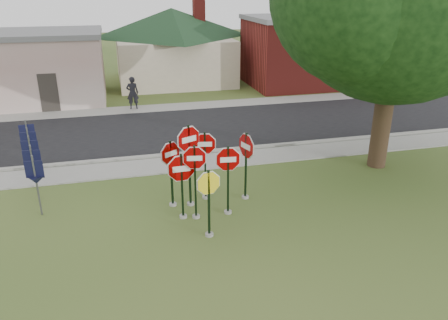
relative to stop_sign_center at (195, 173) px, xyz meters
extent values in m
plane|color=#3A531F|center=(0.31, -1.11, -1.52)|extent=(120.00, 120.00, 0.00)
cube|color=gray|center=(0.31, 4.39, -1.49)|extent=(60.00, 1.60, 0.06)
cube|color=black|center=(0.31, 8.89, -1.50)|extent=(60.00, 7.00, 0.04)
cube|color=gray|center=(0.31, 13.19, -1.49)|extent=(60.00, 1.60, 0.06)
cube|color=gray|center=(0.31, 5.39, -1.45)|extent=(60.00, 0.20, 0.14)
cylinder|color=gray|center=(0.00, 0.00, -1.48)|extent=(0.24, 0.24, 0.08)
cube|color=black|center=(0.00, 0.00, -0.32)|extent=(0.07, 0.06, 2.40)
cylinder|color=white|center=(0.00, 0.00, 0.48)|extent=(0.97, 0.18, 0.98)
cylinder|color=#880202|center=(0.00, 0.00, 0.48)|extent=(0.90, 0.18, 0.91)
cube|color=white|center=(0.00, 0.00, 0.48)|extent=(0.45, 0.09, 0.16)
cylinder|color=gray|center=(0.17, -1.14, -1.48)|extent=(0.24, 0.24, 0.08)
cube|color=black|center=(0.17, -1.14, -0.49)|extent=(0.07, 0.06, 2.07)
cylinder|color=white|center=(0.17, -1.14, 0.16)|extent=(0.95, 0.18, 0.97)
cylinder|color=yellow|center=(0.17, -1.14, 0.16)|extent=(0.88, 0.18, 0.89)
cylinder|color=gray|center=(-0.39, 0.11, -1.48)|extent=(0.24, 0.24, 0.08)
cube|color=black|center=(-0.39, 0.11, -0.46)|extent=(0.06, 0.05, 2.12)
cylinder|color=white|center=(-0.39, 0.11, 0.14)|extent=(1.17, 0.09, 1.17)
cylinder|color=#880202|center=(-0.39, 0.11, 0.14)|extent=(1.08, 0.09, 1.08)
cube|color=white|center=(-0.39, 0.11, 0.14)|extent=(0.54, 0.04, 0.19)
cylinder|color=gray|center=(1.03, 0.04, -1.48)|extent=(0.24, 0.24, 0.08)
cube|color=black|center=(1.03, 0.04, -0.39)|extent=(0.07, 0.06, 2.27)
cylinder|color=white|center=(1.03, 0.04, 0.32)|extent=(1.05, 0.14, 1.05)
cylinder|color=#880202|center=(1.03, 0.04, 0.32)|extent=(0.97, 0.13, 0.98)
cube|color=white|center=(1.03, 0.04, 0.32)|extent=(0.48, 0.07, 0.17)
cylinder|color=gray|center=(0.57, 1.23, -1.48)|extent=(0.24, 0.24, 0.08)
cube|color=black|center=(0.57, 1.23, -0.34)|extent=(0.07, 0.06, 2.37)
cylinder|color=white|center=(0.57, 1.23, 0.44)|extent=(0.99, 0.21, 1.01)
cylinder|color=#880202|center=(0.57, 1.23, 0.44)|extent=(0.92, 0.20, 0.93)
cube|color=white|center=(0.57, 1.23, 0.44)|extent=(0.46, 0.10, 0.16)
cylinder|color=gray|center=(-0.01, 0.88, -1.48)|extent=(0.24, 0.24, 0.08)
cube|color=black|center=(-0.01, 0.88, -0.15)|extent=(0.08, 0.07, 2.75)
cylinder|color=white|center=(-0.01, 0.88, 0.77)|extent=(1.04, 0.50, 1.14)
cylinder|color=#880202|center=(-0.01, 0.88, 0.77)|extent=(0.97, 0.47, 1.06)
cube|color=white|center=(-0.01, 0.88, 0.77)|extent=(0.48, 0.23, 0.18)
cylinder|color=gray|center=(1.87, 0.91, -1.48)|extent=(0.24, 0.24, 0.08)
cube|color=black|center=(1.87, 0.91, -0.35)|extent=(0.07, 0.07, 2.34)
cylinder|color=white|center=(1.87, 0.91, 0.36)|extent=(0.34, 1.10, 1.14)
cylinder|color=#880202|center=(1.87, 0.91, 0.36)|extent=(0.32, 1.02, 1.06)
cube|color=white|center=(1.87, 0.91, 0.36)|extent=(0.16, 0.51, 0.18)
cylinder|color=gray|center=(-0.59, 0.98, -1.48)|extent=(0.24, 0.24, 0.08)
cube|color=black|center=(-0.59, 0.98, -0.39)|extent=(0.08, 0.07, 2.25)
cylinder|color=white|center=(-0.59, 0.98, 0.31)|extent=(0.88, 0.58, 1.04)
cylinder|color=#880202|center=(-0.59, 0.98, 0.31)|extent=(0.82, 0.54, 0.96)
cube|color=white|center=(-0.59, 0.98, 0.31)|extent=(0.41, 0.27, 0.17)
cube|color=#59595E|center=(-4.69, 1.39, -0.52)|extent=(0.05, 0.05, 2.00)
cube|color=black|center=(-4.69, 1.39, 0.03)|extent=(0.55, 0.13, 0.55)
cone|color=black|center=(-4.69, 1.39, -0.32)|extent=(0.65, 0.65, 0.25)
cube|color=#59595E|center=(-4.89, 2.39, -0.52)|extent=(0.05, 0.05, 2.00)
cube|color=black|center=(-4.89, 2.39, 0.03)|extent=(0.55, 0.09, 0.55)
cone|color=black|center=(-4.89, 2.39, -0.32)|extent=(0.62, 0.62, 0.25)
cube|color=#59595E|center=(-5.09, 3.39, -0.52)|extent=(0.05, 0.05, 2.00)
cube|color=black|center=(-5.09, 3.39, 0.03)|extent=(0.55, 0.05, 0.55)
cone|color=black|center=(-5.09, 3.39, -0.32)|extent=(0.58, 0.58, 0.25)
cube|color=#59595E|center=(-5.29, 4.39, -0.52)|extent=(0.05, 0.05, 2.00)
cube|color=black|center=(-5.29, 4.39, 0.03)|extent=(0.55, 0.05, 0.55)
cone|color=black|center=(-5.29, 4.39, -0.32)|extent=(0.58, 0.58, 0.25)
cube|color=#59595E|center=(-5.49, 5.39, -0.52)|extent=(0.05, 0.05, 2.00)
cube|color=black|center=(-5.49, 5.39, 0.03)|extent=(0.55, 0.09, 0.55)
cone|color=black|center=(-5.49, 5.39, -0.32)|extent=(0.62, 0.62, 0.25)
cube|color=#332D28|center=(-5.69, 13.91, -0.42)|extent=(1.00, 0.10, 2.20)
cube|color=beige|center=(2.31, 20.89, 0.08)|extent=(8.00, 8.00, 3.20)
pyramid|color=#15311A|center=(2.31, 20.89, 3.68)|extent=(11.60, 11.60, 2.00)
cube|color=maroon|center=(4.31, 20.89, 3.48)|extent=(0.80, 0.80, 1.60)
cube|color=maroon|center=(12.31, 17.39, 0.73)|extent=(10.00, 6.00, 4.50)
cube|color=slate|center=(12.31, 17.39, 3.08)|extent=(10.20, 6.20, 0.30)
cube|color=white|center=(10.31, 14.44, 1.08)|extent=(2.00, 0.08, 0.90)
cylinder|color=#302115|center=(7.81, 2.39, 1.15)|extent=(0.70, 0.70, 5.34)
cylinder|color=#302115|center=(22.31, 24.89, 0.48)|extent=(0.50, 0.50, 4.00)
imported|color=black|center=(-1.14, 13.30, -0.53)|extent=(0.68, 0.45, 1.87)
camera|label=1|loc=(-2.09, -11.80, 5.24)|focal=35.00mm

